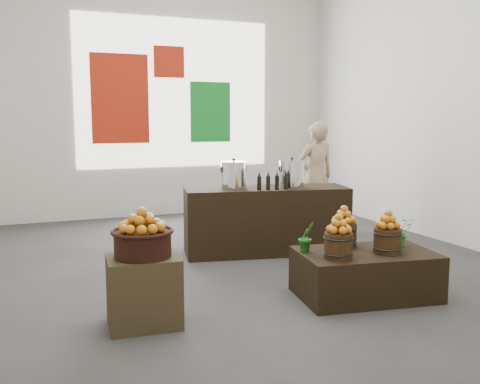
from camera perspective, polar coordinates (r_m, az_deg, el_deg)
name	(u,v)px	position (r m, az deg, el deg)	size (l,w,h in m)	color
ground	(235,269)	(5.76, -0.49, -8.19)	(7.00, 7.00, 0.00)	#3A3A37
back_wall	(157,93)	(8.90, -8.85, 10.38)	(6.00, 0.04, 4.00)	beige
back_opening	(175,93)	(8.95, -6.92, 10.40)	(3.20, 0.02, 2.40)	white
deco_red_left	(120,99)	(8.75, -12.67, 9.67)	(0.90, 0.04, 1.40)	#A11F0C
deco_green_right	(210,112)	(9.11, -3.18, 8.51)	(0.70, 0.04, 1.00)	#137A22
deco_red_upper	(169,62)	(8.96, -7.59, 13.60)	(0.50, 0.04, 0.50)	#A11F0C
crate	(144,291)	(4.25, -10.22, -10.36)	(0.54, 0.44, 0.54)	#43371F
wicker_basket	(143,244)	(4.15, -10.35, -5.50)	(0.43, 0.43, 0.20)	black
apples_in_basket	(142,220)	(4.11, -10.41, -2.93)	(0.34, 0.34, 0.18)	#8C1604
display_table	(365,274)	(4.98, 13.21, -8.52)	(1.20, 0.74, 0.41)	black
apple_bucket_front_left	(338,246)	(4.61, 10.45, -5.67)	(0.24, 0.24, 0.22)	#34220E
apples_in_bucket_front_left	(339,224)	(4.57, 10.51, -3.35)	(0.18, 0.18, 0.16)	#8C1604
apple_bucket_front_right	(387,241)	(4.89, 15.45, -5.05)	(0.24, 0.24, 0.22)	#34220E
apples_in_bucket_front_right	(388,220)	(4.85, 15.53, -2.85)	(0.18, 0.18, 0.16)	#8C1604
apple_bucket_rear	(343,235)	(5.04, 10.98, -4.52)	(0.24, 0.24, 0.22)	#34220E
apples_in_bucket_rear	(344,215)	(5.00, 11.03, -2.39)	(0.18, 0.18, 0.16)	#8C1604
herb_garnish_right	(399,232)	(5.18, 16.59, -4.09)	(0.24, 0.21, 0.27)	#1D6A16
herb_garnish_left	(306,237)	(4.80, 7.08, -4.77)	(0.15, 0.12, 0.27)	#1D6A16
counter	(266,220)	(6.37, 2.81, -3.02)	(1.92, 0.61, 0.78)	black
stock_pot_left	(234,176)	(6.21, -0.68, 1.75)	(0.30, 0.30, 0.30)	silver
stock_pot_center	(292,175)	(6.36, 5.52, 1.86)	(0.30, 0.30, 0.30)	silver
oil_cruets	(270,180)	(6.11, 3.26, 1.26)	(0.28, 0.05, 0.22)	black
shopper	(316,177)	(7.66, 8.06, 1.64)	(0.56, 0.37, 1.55)	#967A5C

